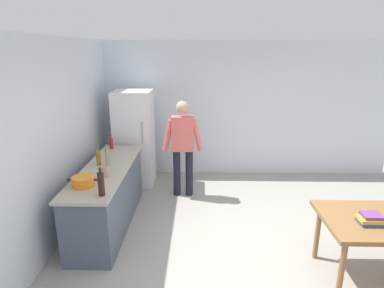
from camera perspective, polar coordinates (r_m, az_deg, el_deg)
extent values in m
plane|color=#9E998E|center=(4.35, 10.52, -19.41)|extent=(14.00, 14.00, 0.00)
cube|color=silver|center=(6.61, 7.13, 6.08)|extent=(6.40, 0.12, 2.70)
cube|color=silver|center=(4.31, -25.36, -1.01)|extent=(0.12, 5.60, 2.70)
cube|color=#4C5666|center=(4.94, -14.64, -9.22)|extent=(0.60, 2.12, 0.86)
cube|color=#B2A893|center=(4.77, -15.03, -4.34)|extent=(0.64, 2.20, 0.04)
cube|color=white|center=(6.22, -10.16, 1.03)|extent=(0.70, 0.64, 1.80)
cylinder|color=#B2B2B7|center=(5.80, -8.77, 2.03)|extent=(0.02, 0.02, 0.40)
cylinder|color=#1E1E2D|center=(5.74, -2.70, -5.10)|extent=(0.13, 0.13, 0.84)
cylinder|color=#1E1E2D|center=(5.73, -0.50, -5.13)|extent=(0.13, 0.13, 0.84)
cube|color=#E56660|center=(5.51, -1.66, 1.87)|extent=(0.38, 0.22, 0.60)
sphere|color=tan|center=(5.41, -1.70, 6.49)|extent=(0.22, 0.22, 0.22)
cylinder|color=#E56660|center=(5.49, -4.29, 1.57)|extent=(0.20, 0.09, 0.55)
cylinder|color=#E56660|center=(5.47, 0.94, 1.55)|extent=(0.20, 0.09, 0.55)
cylinder|color=olive|center=(3.85, 24.99, -19.67)|extent=(0.06, 0.06, 0.70)
cylinder|color=olive|center=(4.39, 21.36, -14.49)|extent=(0.06, 0.06, 0.70)
cylinder|color=orange|center=(4.21, -18.72, -6.28)|extent=(0.28, 0.28, 0.12)
cube|color=black|center=(4.27, -20.90, -5.93)|extent=(0.06, 0.03, 0.02)
cube|color=black|center=(4.15, -16.53, -6.12)|extent=(0.06, 0.03, 0.02)
cylinder|color=tan|center=(4.44, -15.02, -4.66)|extent=(0.11, 0.11, 0.14)
cylinder|color=olive|center=(4.39, -14.90, -2.94)|extent=(0.02, 0.05, 0.22)
cylinder|color=olive|center=(4.38, -14.95, -3.00)|extent=(0.02, 0.04, 0.22)
cylinder|color=#996619|center=(4.86, -16.28, -2.41)|extent=(0.06, 0.06, 0.22)
cylinder|color=#996619|center=(4.82, -16.41, -0.83)|extent=(0.03, 0.03, 0.06)
cylinder|color=#B22319|center=(5.61, -14.10, 0.06)|extent=(0.06, 0.06, 0.18)
cylinder|color=#B22319|center=(5.58, -14.18, 1.24)|extent=(0.02, 0.02, 0.06)
cylinder|color=gray|center=(4.79, -14.80, -2.31)|extent=(0.06, 0.06, 0.26)
cylinder|color=gray|center=(4.74, -14.94, -0.48)|extent=(0.02, 0.02, 0.06)
cylinder|color=black|center=(3.86, -15.82, -6.88)|extent=(0.08, 0.08, 0.28)
cylinder|color=black|center=(3.79, -16.02, -4.52)|extent=(0.03, 0.03, 0.06)
cube|color=#284C8E|center=(3.98, 28.96, -12.01)|extent=(0.22, 0.19, 0.04)
cube|color=gold|center=(3.96, 29.14, -11.59)|extent=(0.25, 0.17, 0.04)
cube|color=#753D7F|center=(3.96, 29.29, -11.00)|extent=(0.20, 0.17, 0.04)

